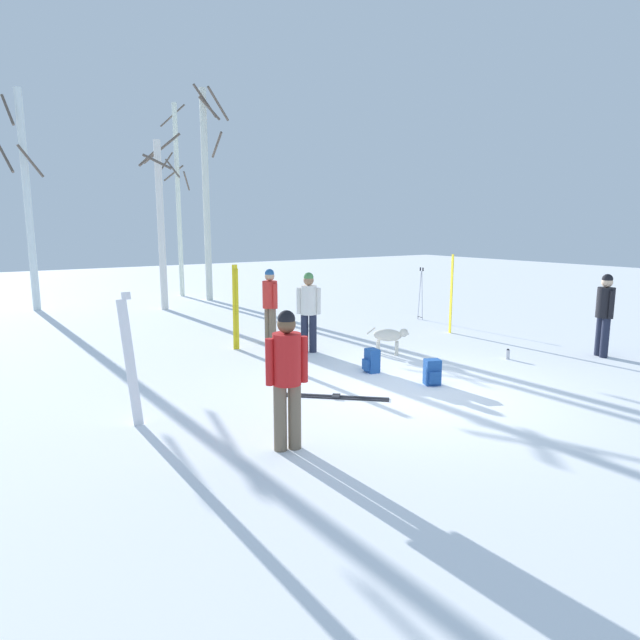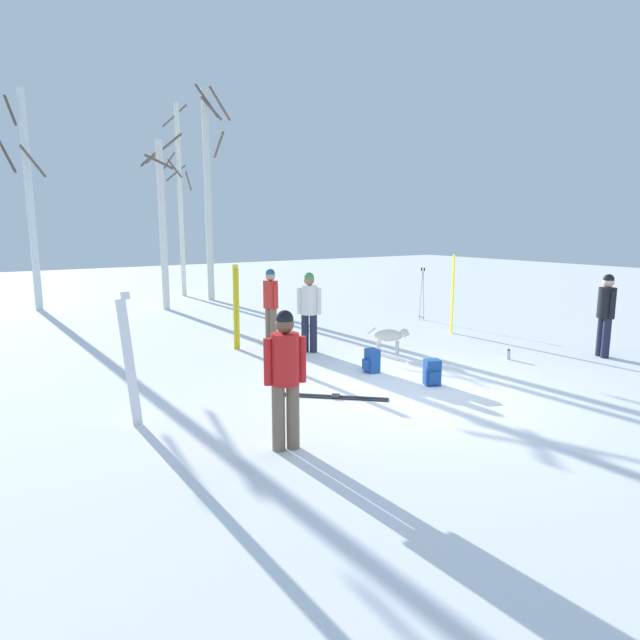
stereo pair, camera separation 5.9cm
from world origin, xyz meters
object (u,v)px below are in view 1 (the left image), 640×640
(birch_tree_4, at_px, (161,222))
(ski_pair_planted_0, at_px, (130,361))
(ski_pair_lying_0, at_px, (333,397))
(ski_poles_0, at_px, (421,292))
(backpack_1, at_px, (372,361))
(water_bottle_0, at_px, (508,354))
(birch_tree_3, at_px, (27,199))
(person_1, at_px, (309,307))
(ski_pair_planted_2, at_px, (451,294))
(person_3, at_px, (287,371))
(person_2, at_px, (270,301))
(ski_pair_planted_1, at_px, (236,308))
(birch_tree_5, at_px, (178,198))
(person_0, at_px, (605,310))
(birch_tree_6, at_px, (207,191))
(backpack_0, at_px, (432,373))
(dog, at_px, (390,336))

(birch_tree_4, bearing_deg, ski_pair_planted_0, -110.37)
(ski_pair_lying_0, distance_m, ski_poles_0, 7.76)
(ski_poles_0, xyz_separation_m, backpack_1, (-4.80, -3.68, -0.59))
(water_bottle_0, distance_m, birch_tree_3, 14.83)
(person_1, xyz_separation_m, ski_pair_planted_2, (4.12, -0.20, 0.00))
(person_3, relative_size, ski_pair_planted_2, 0.87)
(person_2, relative_size, ski_pair_planted_1, 0.92)
(person_2, bearing_deg, person_1, -78.99)
(ski_pair_planted_1, xyz_separation_m, birch_tree_5, (2.20, 9.53, 2.75))
(ski_pair_lying_0, relative_size, birch_tree_4, 0.25)
(person_3, bearing_deg, birch_tree_5, 74.81)
(backpack_1, relative_size, water_bottle_0, 2.08)
(person_0, xyz_separation_m, ski_pair_planted_1, (-6.00, 4.83, -0.06))
(birch_tree_3, bearing_deg, person_3, -85.50)
(person_1, xyz_separation_m, birch_tree_6, (1.47, 8.92, 2.88))
(birch_tree_3, bearing_deg, birch_tree_4, -31.33)
(ski_pair_planted_2, distance_m, birch_tree_6, 9.92)
(person_2, bearing_deg, ski_pair_planted_2, -18.47)
(person_1, height_order, ski_pair_planted_2, ski_pair_planted_2)
(ski_pair_planted_1, relative_size, backpack_0, 4.22)
(water_bottle_0, height_order, birch_tree_3, birch_tree_3)
(ski_pair_planted_1, bearing_deg, ski_poles_0, 5.11)
(person_3, height_order, birch_tree_3, birch_tree_3)
(water_bottle_0, bearing_deg, birch_tree_3, 119.56)
(ski_pair_planted_2, height_order, backpack_1, ski_pair_planted_2)
(person_2, height_order, backpack_1, person_2)
(ski_poles_0, relative_size, water_bottle_0, 7.10)
(ski_poles_0, bearing_deg, birch_tree_6, 115.24)
(ski_pair_planted_2, xyz_separation_m, birch_tree_3, (-8.22, 9.97, 2.51))
(ski_pair_planted_2, bearing_deg, person_2, 161.53)
(birch_tree_5, height_order, birch_tree_6, birch_tree_6)
(ski_pair_planted_2, height_order, water_bottle_0, ski_pair_planted_2)
(birch_tree_5, bearing_deg, person_1, -95.54)
(person_1, xyz_separation_m, backpack_1, (0.08, -2.02, -0.77))
(backpack_1, bearing_deg, ski_pair_planted_0, -175.44)
(person_0, relative_size, backpack_1, 3.90)
(ski_pair_planted_0, bearing_deg, water_bottle_0, -3.17)
(dog, height_order, birch_tree_5, birch_tree_5)
(ski_pair_planted_0, bearing_deg, dog, 12.49)
(ski_pair_planted_2, height_order, birch_tree_6, birch_tree_6)
(dog, relative_size, water_bottle_0, 3.16)
(ski_poles_0, distance_m, water_bottle_0, 4.87)
(ski_pair_planted_0, xyz_separation_m, ski_pair_planted_1, (3.18, 3.49, 0.01))
(ski_pair_planted_2, distance_m, ski_poles_0, 2.02)
(person_1, xyz_separation_m, dog, (1.30, -1.13, -0.59))
(person_2, distance_m, birch_tree_3, 9.68)
(ski_pair_planted_2, xyz_separation_m, birch_tree_4, (-4.74, 7.86, 1.82))
(ski_pair_planted_0, height_order, birch_tree_5, birch_tree_5)
(person_3, distance_m, ski_pair_planted_0, 2.27)
(backpack_0, height_order, birch_tree_4, birch_tree_4)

